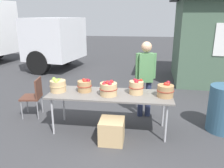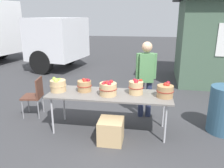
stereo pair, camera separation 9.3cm
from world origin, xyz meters
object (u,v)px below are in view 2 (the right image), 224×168
at_px(vendor_adult, 146,74).
at_px(folding_chair, 35,94).
at_px(apple_basket_red_1, 108,88).
at_px(apple_basket_red_3, 165,91).
at_px(market_table, 109,96).
at_px(apple_basket_red_0, 85,85).
at_px(apple_basket_red_2, 136,87).
at_px(apple_basket_green_0, 58,85).
at_px(produce_crate, 111,131).

distance_m(vendor_adult, folding_chair, 2.44).
xyz_separation_m(apple_basket_red_1, apple_basket_red_3, (1.02, 0.07, -0.01)).
height_order(market_table, vendor_adult, vendor_adult).
height_order(vendor_adult, folding_chair, vendor_adult).
bearing_deg(market_table, apple_basket_red_0, 171.41).
relative_size(vendor_adult, folding_chair, 1.91).
xyz_separation_m(apple_basket_red_0, apple_basket_red_3, (1.51, -0.08, 0.00)).
bearing_deg(market_table, folding_chair, 166.67).
relative_size(market_table, folding_chair, 2.67).
xyz_separation_m(apple_basket_red_1, apple_basket_red_2, (0.50, 0.15, 0.01)).
height_order(apple_basket_red_3, vendor_adult, vendor_adult).
bearing_deg(folding_chair, market_table, 68.10).
relative_size(apple_basket_red_0, vendor_adult, 0.17).
xyz_separation_m(apple_basket_green_0, apple_basket_red_1, (0.99, -0.07, 0.01)).
relative_size(apple_basket_green_0, folding_chair, 0.37).
bearing_deg(apple_basket_green_0, vendor_adult, 24.46).
bearing_deg(vendor_adult, apple_basket_red_3, 106.35).
bearing_deg(market_table, apple_basket_red_2, 9.04).
xyz_separation_m(market_table, apple_basket_red_3, (1.01, -0.01, 0.16)).
relative_size(market_table, apple_basket_green_0, 7.27).
bearing_deg(apple_basket_red_0, apple_basket_red_3, -3.16).
distance_m(market_table, apple_basket_green_0, 1.02).
xyz_separation_m(apple_basket_red_1, vendor_adult, (0.66, 0.82, 0.09)).
xyz_separation_m(vendor_adult, produce_crate, (-0.56, -1.17, -0.76)).
relative_size(apple_basket_green_0, vendor_adult, 0.19).
height_order(apple_basket_red_2, apple_basket_red_3, apple_basket_red_2).
distance_m(market_table, folding_chair, 1.78).
relative_size(apple_basket_red_3, vendor_adult, 0.19).
distance_m(apple_basket_green_0, apple_basket_red_1, 0.99).
relative_size(market_table, vendor_adult, 1.40).
bearing_deg(vendor_adult, apple_basket_red_2, 67.32).
bearing_deg(apple_basket_red_3, produce_crate, -155.61).
distance_m(apple_basket_red_3, vendor_adult, 0.84).
height_order(market_table, apple_basket_red_1, apple_basket_red_1).
xyz_separation_m(apple_basket_red_0, produce_crate, (0.59, -0.50, -0.65)).
relative_size(apple_basket_red_2, produce_crate, 0.67).
height_order(apple_basket_green_0, produce_crate, apple_basket_green_0).
distance_m(market_table, apple_basket_red_1, 0.18).
distance_m(apple_basket_green_0, vendor_adult, 1.82).
distance_m(market_table, produce_crate, 0.66).
bearing_deg(apple_basket_red_2, market_table, -170.96).
bearing_deg(folding_chair, apple_basket_red_0, 66.23).
distance_m(apple_basket_red_2, folding_chair, 2.27).
xyz_separation_m(apple_basket_red_2, vendor_adult, (0.16, 0.67, 0.08)).
bearing_deg(apple_basket_red_2, produce_crate, -128.05).
bearing_deg(apple_basket_red_3, apple_basket_red_2, 170.70).
height_order(apple_basket_red_0, folding_chair, apple_basket_red_0).
xyz_separation_m(apple_basket_green_0, produce_crate, (1.10, -0.42, -0.66)).
relative_size(market_table, apple_basket_red_3, 7.45).
xyz_separation_m(market_table, apple_basket_red_0, (-0.50, 0.08, 0.15)).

